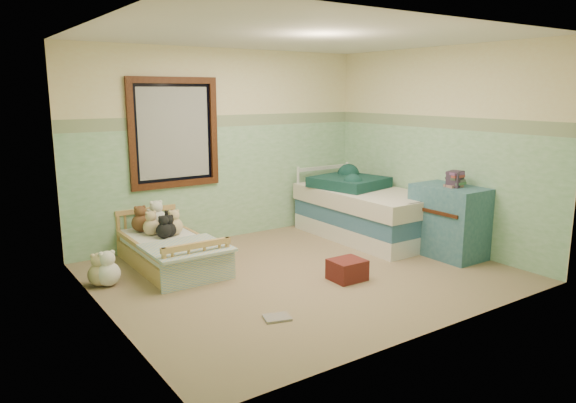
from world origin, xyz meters
TOP-DOWN VIEW (x-y plane):
  - floor at (0.00, 0.00)m, footprint 4.20×3.60m
  - ceiling at (0.00, 0.00)m, footprint 4.20×3.60m
  - wall_back at (0.00, 1.80)m, footprint 4.20×0.04m
  - wall_front at (0.00, -1.80)m, footprint 4.20×0.04m
  - wall_left at (-2.10, 0.00)m, footprint 0.04×3.60m
  - wall_right at (2.10, 0.00)m, footprint 0.04×3.60m
  - wainscot_mint at (0.00, 1.79)m, footprint 4.20×0.01m
  - border_strip at (0.00, 1.79)m, footprint 4.20×0.01m
  - window_frame at (-0.70, 1.76)m, footprint 1.16×0.06m
  - window_blinds at (-0.70, 1.77)m, footprint 0.92×0.01m
  - toddler_bed_frame at (-1.11, 1.05)m, footprint 0.76×1.52m
  - toddler_mattress at (-1.11, 1.05)m, footprint 0.70×1.46m
  - patchwork_quilt at (-1.11, 0.58)m, footprint 0.83×0.76m
  - plush_bed_brown at (-1.26, 1.55)m, footprint 0.21×0.21m
  - plush_bed_white at (-1.06, 1.55)m, footprint 0.24×0.24m
  - plush_bed_tan at (-1.21, 1.33)m, footprint 0.19×0.19m
  - plush_bed_dark at (-0.98, 1.33)m, footprint 0.18×0.18m
  - plush_floor_cream at (-1.88, 0.81)m, footprint 0.25×0.25m
  - plush_floor_tan at (-1.95, 0.86)m, footprint 0.24×0.24m
  - twin_bed_frame at (1.55, 0.69)m, footprint 0.97×1.94m
  - twin_boxspring at (1.55, 0.69)m, footprint 0.97×1.94m
  - twin_mattress at (1.55, 0.69)m, footprint 1.01×1.98m
  - teal_blanket at (1.50, 0.99)m, footprint 0.99×1.03m
  - dresser at (1.82, -0.47)m, footprint 0.53×0.85m
  - book_stack at (1.82, -0.52)m, footprint 0.22×0.19m
  - red_pillow at (0.26, -0.44)m, footprint 0.36×0.31m
  - floor_book at (-0.90, -0.86)m, footprint 0.27×0.24m
  - extra_plush_0 at (-1.11, 1.57)m, footprint 0.18×0.18m
  - extra_plush_1 at (-1.10, 1.55)m, footprint 0.17×0.17m
  - extra_plush_2 at (-1.14, 1.12)m, footprint 0.18×0.18m
  - extra_plush_3 at (-1.06, 1.15)m, footprint 0.17×0.17m
  - extra_plush_4 at (-0.98, 1.19)m, footprint 0.20×0.20m

SIDE VIEW (x-z plane):
  - floor at x=0.00m, z-range -0.02..0.00m
  - floor_book at x=-0.90m, z-range 0.00..0.02m
  - toddler_bed_frame at x=-1.11m, z-range 0.00..0.20m
  - red_pillow at x=0.26m, z-range 0.00..0.22m
  - twin_bed_frame at x=1.55m, z-range 0.00..0.22m
  - plush_floor_tan at x=-1.95m, z-range 0.00..0.24m
  - plush_floor_cream at x=-1.88m, z-range 0.00..0.25m
  - toddler_mattress at x=-1.11m, z-range 0.20..0.32m
  - twin_boxspring at x=1.55m, z-range 0.22..0.44m
  - patchwork_quilt at x=-1.11m, z-range 0.32..0.35m
  - extra_plush_1 at x=-1.10m, z-range 0.32..0.48m
  - extra_plush_3 at x=-1.06m, z-range 0.32..0.49m
  - extra_plush_0 at x=-1.11m, z-range 0.32..0.49m
  - extra_plush_2 at x=-1.14m, z-range 0.32..0.50m
  - plush_bed_dark at x=-0.98m, z-range 0.32..0.50m
  - plush_bed_tan at x=-1.21m, z-range 0.32..0.51m
  - extra_plush_4 at x=-0.98m, z-range 0.32..0.52m
  - plush_bed_brown at x=-1.26m, z-range 0.32..0.53m
  - dresser at x=1.82m, z-range 0.00..0.85m
  - plush_bed_white at x=-1.06m, z-range 0.32..0.56m
  - twin_mattress at x=1.55m, z-range 0.44..0.66m
  - teal_blanket at x=1.50m, z-range 0.66..0.80m
  - wainscot_mint at x=0.00m, z-range 0.00..1.50m
  - book_stack at x=1.82m, z-range 0.85..1.04m
  - wall_back at x=0.00m, z-range 0.00..2.50m
  - wall_front at x=0.00m, z-range 0.00..2.50m
  - wall_left at x=-2.10m, z-range 0.00..2.50m
  - wall_right at x=2.10m, z-range 0.00..2.50m
  - window_blinds at x=-0.70m, z-range 0.89..2.01m
  - window_frame at x=-0.70m, z-range 0.77..2.13m
  - border_strip at x=0.00m, z-range 1.50..1.65m
  - ceiling at x=0.00m, z-range 2.50..2.52m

